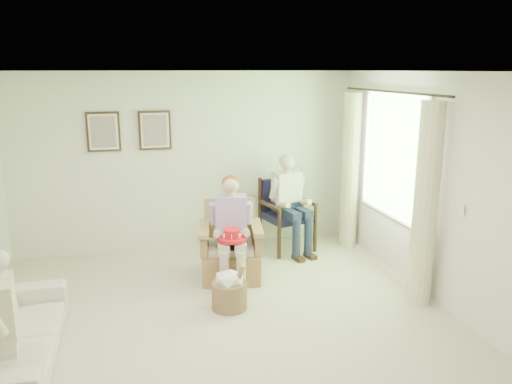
{
  "coord_description": "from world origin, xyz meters",
  "views": [
    {
      "loc": [
        -0.83,
        -4.48,
        2.62
      ],
      "look_at": [
        0.76,
        1.69,
        1.05
      ],
      "focal_mm": 35.0,
      "sensor_mm": 36.0,
      "label": 1
    }
  ],
  "objects_px": {
    "sofa": "(12,335)",
    "wood_armchair": "(285,211)",
    "person_dark": "(289,197)",
    "red_hat": "(232,236)",
    "wicker_armchair": "(230,254)",
    "hatbox": "(230,289)",
    "person_wicker": "(232,223)"
  },
  "relations": [
    {
      "from": "wood_armchair",
      "to": "red_hat",
      "type": "distance_m",
      "value": 1.62
    },
    {
      "from": "person_dark",
      "to": "hatbox",
      "type": "xyz_separation_m",
      "value": [
        -1.21,
        -1.58,
        -0.6
      ]
    },
    {
      "from": "person_dark",
      "to": "wood_armchair",
      "type": "bearing_deg",
      "value": 76.45
    },
    {
      "from": "person_dark",
      "to": "hatbox",
      "type": "distance_m",
      "value": 2.08
    },
    {
      "from": "person_wicker",
      "to": "hatbox",
      "type": "height_order",
      "value": "person_wicker"
    },
    {
      "from": "sofa",
      "to": "wood_armchair",
      "type": "bearing_deg",
      "value": -55.23
    },
    {
      "from": "sofa",
      "to": "person_wicker",
      "type": "relative_size",
      "value": 1.45
    },
    {
      "from": "person_dark",
      "to": "hatbox",
      "type": "bearing_deg",
      "value": -141.04
    },
    {
      "from": "wood_armchair",
      "to": "sofa",
      "type": "xyz_separation_m",
      "value": [
        -3.34,
        -2.32,
        -0.29
      ]
    },
    {
      "from": "person_wicker",
      "to": "red_hat",
      "type": "xyz_separation_m",
      "value": [
        -0.04,
        -0.2,
        -0.1
      ]
    },
    {
      "from": "wicker_armchair",
      "to": "person_dark",
      "type": "bearing_deg",
      "value": 44.48
    },
    {
      "from": "wood_armchair",
      "to": "person_wicker",
      "type": "relative_size",
      "value": 0.78
    },
    {
      "from": "wicker_armchair",
      "to": "person_wicker",
      "type": "distance_m",
      "value": 0.47
    },
    {
      "from": "wood_armchair",
      "to": "sofa",
      "type": "distance_m",
      "value": 4.07
    },
    {
      "from": "red_hat",
      "to": "wood_armchair",
      "type": "bearing_deg",
      "value": 48.51
    },
    {
      "from": "red_hat",
      "to": "wicker_armchair",
      "type": "bearing_deg",
      "value": 82.33
    },
    {
      "from": "wicker_armchair",
      "to": "red_hat",
      "type": "bearing_deg",
      "value": -87.71
    },
    {
      "from": "wood_armchair",
      "to": "person_dark",
      "type": "bearing_deg",
      "value": -103.55
    },
    {
      "from": "sofa",
      "to": "red_hat",
      "type": "relative_size",
      "value": 5.38
    },
    {
      "from": "wood_armchair",
      "to": "hatbox",
      "type": "height_order",
      "value": "wood_armchair"
    },
    {
      "from": "person_wicker",
      "to": "wicker_armchair",
      "type": "bearing_deg",
      "value": 99.96
    },
    {
      "from": "sofa",
      "to": "hatbox",
      "type": "xyz_separation_m",
      "value": [
        2.12,
        0.56,
        -0.05
      ]
    },
    {
      "from": "hatbox",
      "to": "wicker_armchair",
      "type": "bearing_deg",
      "value": 77.79
    },
    {
      "from": "sofa",
      "to": "person_wicker",
      "type": "height_order",
      "value": "person_wicker"
    },
    {
      "from": "wicker_armchair",
      "to": "wood_armchair",
      "type": "bearing_deg",
      "value": 50.46
    },
    {
      "from": "red_hat",
      "to": "person_dark",
      "type": "bearing_deg",
      "value": 44.16
    },
    {
      "from": "person_wicker",
      "to": "sofa",
      "type": "bearing_deg",
      "value": -140.47
    },
    {
      "from": "sofa",
      "to": "person_dark",
      "type": "distance_m",
      "value": 4.0
    },
    {
      "from": "person_dark",
      "to": "red_hat",
      "type": "height_order",
      "value": "person_dark"
    },
    {
      "from": "sofa",
      "to": "person_wicker",
      "type": "distance_m",
      "value": 2.7
    },
    {
      "from": "wicker_armchair",
      "to": "person_dark",
      "type": "relative_size",
      "value": 0.69
    },
    {
      "from": "wicker_armchair",
      "to": "hatbox",
      "type": "relative_size",
      "value": 1.66
    }
  ]
}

